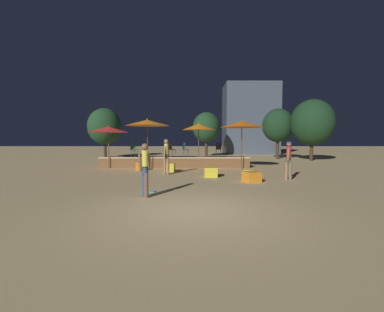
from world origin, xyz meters
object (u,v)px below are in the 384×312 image
Objects in this scene: cube_seat_0 at (211,172)px; background_tree_2 at (206,127)px; person_1 at (166,155)px; bistro_chair_3 at (218,148)px; cube_seat_4 at (251,177)px; person_0 at (145,168)px; patio_umbrella_3 at (241,124)px; background_tree_3 at (277,126)px; bistro_chair_2 at (184,148)px; bistro_chair_1 at (133,148)px; patio_umbrella_2 at (108,129)px; frisbee_disc at (152,192)px; bistro_chair_0 at (171,148)px; cube_seat_1 at (139,166)px; background_tree_0 at (312,123)px; cube_seat_2 at (249,174)px; person_2 at (288,158)px; patio_umbrella_1 at (198,127)px; background_tree_1 at (104,126)px; patio_umbrella_0 at (147,123)px.

cube_seat_0 is 0.14× the size of background_tree_2.
person_1 is 5.16m from bistro_chair_3.
cube_seat_4 is 4.99m from person_0.
patio_umbrella_3 is 11.66m from background_tree_2.
bistro_chair_2 is at bearing -140.88° from background_tree_3.
background_tree_2 is at bearing -90.22° from bistro_chair_1.
person_0 is at bearing -65.07° from patio_umbrella_2.
frisbee_disc is (-4.40, -6.99, -2.72)m from patio_umbrella_3.
bistro_chair_0 is 3.18m from bistro_chair_3.
person_1 is (0.14, 5.20, 0.10)m from person_0.
bistro_chair_1 is (-6.82, 0.78, -1.50)m from patio_umbrella_3.
patio_umbrella_2 is 13.17m from background_tree_2.
background_tree_0 reaches higher than cube_seat_1.
person_1 is 0.36× the size of background_tree_0.
cube_seat_4 is at bearing 163.96° from bistro_chair_1.
patio_umbrella_3 is at bearing 85.35° from cube_seat_2.
background_tree_2 is at bearing 150.15° from background_tree_3.
bistro_chair_0 is 1.00× the size of bistro_chair_3.
person_1 is 2.02× the size of bistro_chair_1.
bistro_chair_1 is at bearing -163.06° from bistro_chair_3.
bistro_chair_0 reaches higher than frisbee_disc.
cube_seat_1 is 0.10× the size of background_tree_3.
cube_seat_4 is 0.46× the size of person_2.
patio_umbrella_1 reaches higher than cube_seat_4.
cube_seat_4 is at bearing -11.03° from person_1.
person_1 is at bearing -149.26° from patio_umbrella_3.
background_tree_1 is at bearing 109.94° from patio_umbrella_2.
background_tree_2 is (10.22, 1.65, -0.02)m from background_tree_1.
bistro_chair_2 is at bearing 27.79° from patio_umbrella_0.
person_2 is 7.69× the size of frisbee_disc.
person_0 is 17.93m from background_tree_0.
frisbee_disc is at bearing -70.77° from person_1.
cube_seat_1 is 12.43m from background_tree_1.
bistro_chair_1 is 8.23m from frisbee_disc.
background_tree_1 is at bearing 150.71° from bistro_chair_3.
background_tree_3 is (9.23, 14.90, 3.05)m from frisbee_disc.
cube_seat_4 is 2.03m from person_2.
background_tree_2 reaches higher than patio_umbrella_2.
background_tree_0 is at bearing -72.40° from person_0.
person_0 is at bearing -120.74° from background_tree_3.
background_tree_2 is at bearing -40.90° from person_0.
background_tree_3 reaches higher than cube_seat_2.
background_tree_0 reaches higher than cube_seat_0.
person_0 reaches higher than cube_seat_0.
bistro_chair_1 is 14.81m from background_tree_0.
cube_seat_2 is 0.74× the size of bistro_chair_0.
bistro_chair_3 is at bearing -146.49° from bistro_chair_1.
patio_umbrella_3 is 4.82m from person_2.
patio_umbrella_3 is at bearing -40.97° from bistro_chair_3.
patio_umbrella_2 is (-2.48, 0.31, -0.39)m from patio_umbrella_0.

